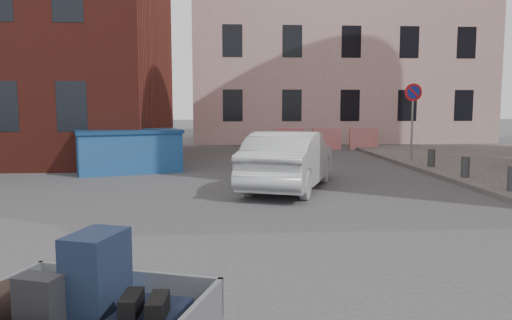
{
  "coord_description": "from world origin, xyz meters",
  "views": [
    {
      "loc": [
        -0.49,
        -7.28,
        2.07
      ],
      "look_at": [
        0.08,
        1.33,
        1.1
      ],
      "focal_mm": 35.0,
      "sensor_mm": 36.0,
      "label": 1
    }
  ],
  "objects": [
    {
      "name": "ground",
      "position": [
        0.0,
        0.0,
        0.0
      ],
      "size": [
        120.0,
        120.0,
        0.0
      ],
      "primitive_type": "plane",
      "color": "#38383A",
      "rests_on": "ground"
    },
    {
      "name": "building_pink",
      "position": [
        6.0,
        22.0,
        7.0
      ],
      "size": [
        16.0,
        8.0,
        14.0
      ],
      "primitive_type": "cube",
      "color": "#BE9992",
      "rests_on": "ground"
    },
    {
      "name": "no_parking_sign",
      "position": [
        6.0,
        9.48,
        2.01
      ],
      "size": [
        0.6,
        0.09,
        2.65
      ],
      "color": "gray",
      "rests_on": "sidewalk"
    },
    {
      "name": "barriers",
      "position": [
        4.2,
        15.0,
        0.5
      ],
      "size": [
        4.7,
        0.18,
        1.0
      ],
      "color": "red",
      "rests_on": "ground"
    },
    {
      "name": "trailer",
      "position": [
        -1.44,
        -3.94,
        0.61
      ],
      "size": [
        1.87,
        1.97,
        1.2
      ],
      "rotation": [
        0.0,
        0.0,
        -0.32
      ],
      "color": "black",
      "rests_on": "ground"
    },
    {
      "name": "dumpster",
      "position": [
        -3.37,
        8.07,
        0.65
      ],
      "size": [
        3.43,
        2.51,
        1.29
      ],
      "rotation": [
        0.0,
        0.0,
        0.33
      ],
      "color": "#1F5194",
      "rests_on": "ground"
    },
    {
      "name": "silver_car",
      "position": [
        1.12,
        4.75,
        0.71
      ],
      "size": [
        2.91,
        4.55,
        1.42
      ],
      "primitive_type": "imported",
      "rotation": [
        0.0,
        0.0,
        2.78
      ],
      "color": "#A2A5A9",
      "rests_on": "ground"
    }
  ]
}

